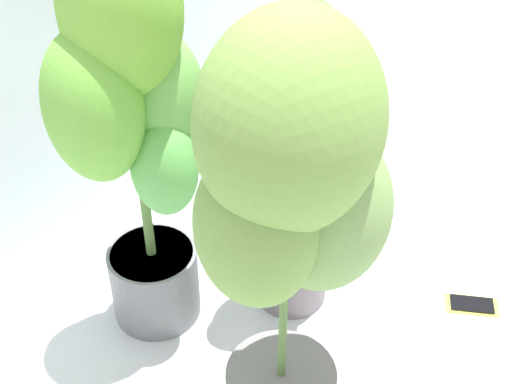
{
  "coord_description": "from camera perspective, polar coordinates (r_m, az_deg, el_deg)",
  "views": [
    {
      "loc": [
        -1.12,
        -0.67,
        1.44
      ],
      "look_at": [
        -0.08,
        0.18,
        0.37
      ],
      "focal_mm": 49.47,
      "sensor_mm": 36.0,
      "label": 1
    }
  ],
  "objects": [
    {
      "name": "potted_plant_back_left",
      "position": [
        1.55,
        -9.96,
        6.01
      ],
      "size": [
        0.4,
        0.35,
        1.06
      ],
      "color": "slate",
      "rests_on": "ground"
    },
    {
      "name": "potted_plant_back_right",
      "position": [
        2.04,
        2.66,
        7.51
      ],
      "size": [
        0.29,
        0.22,
        0.7
      ],
      "color": "gray",
      "rests_on": "ground"
    },
    {
      "name": "ground_plane",
      "position": [
        1.94,
        5.79,
        -9.45
      ],
      "size": [
        8.0,
        8.0,
        0.0
      ],
      "primitive_type": "plane",
      "color": "silver",
      "rests_on": "ground"
    },
    {
      "name": "potted_plant_center",
      "position": [
        1.64,
        3.3,
        4.28
      ],
      "size": [
        0.35,
        0.31,
        0.86
      ],
      "color": "slate",
      "rests_on": "ground"
    },
    {
      "name": "cell_phone",
      "position": [
        2.03,
        17.06,
        -8.7
      ],
      "size": [
        0.13,
        0.16,
        0.01
      ],
      "rotation": [
        0.0,
        0.0,
        -2.6
      ],
      "color": "#C6C44C",
      "rests_on": "ground"
    },
    {
      "name": "potted_plant_front_left",
      "position": [
        1.25,
        2.87,
        -1.23
      ],
      "size": [
        0.45,
        0.36,
        1.02
      ],
      "color": "slate",
      "rests_on": "ground"
    }
  ]
}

